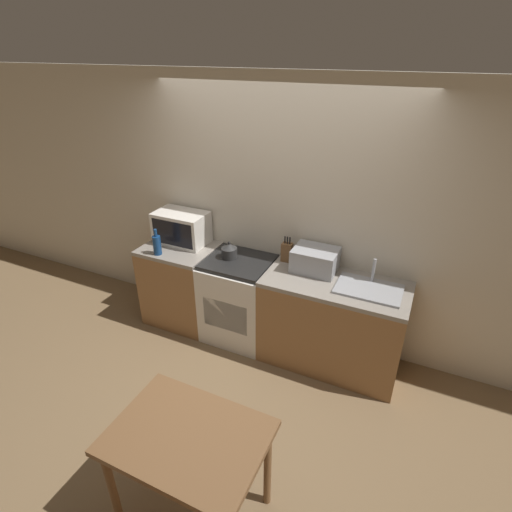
{
  "coord_description": "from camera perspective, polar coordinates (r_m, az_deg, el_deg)",
  "views": [
    {
      "loc": [
        1.34,
        -2.28,
        2.77
      ],
      "look_at": [
        -0.04,
        0.66,
        1.05
      ],
      "focal_mm": 28.0,
      "sensor_mm": 36.0,
      "label": 1
    }
  ],
  "objects": [
    {
      "name": "stove_range",
      "position": [
        4.16,
        -2.42,
        -6.13
      ],
      "size": [
        0.66,
        0.62,
        0.9
      ],
      "color": "silver",
      "rests_on": "ground_plane"
    },
    {
      "name": "bottle",
      "position": [
        4.11,
        -13.96,
        1.59
      ],
      "size": [
        0.08,
        0.08,
        0.27
      ],
      "color": "navy",
      "rests_on": "counter_left_run"
    },
    {
      "name": "microwave",
      "position": [
        4.29,
        -10.6,
        3.99
      ],
      "size": [
        0.55,
        0.34,
        0.34
      ],
      "color": "silver",
      "rests_on": "counter_left_run"
    },
    {
      "name": "dining_table",
      "position": [
        2.65,
        -9.61,
        -25.34
      ],
      "size": [
        0.92,
        0.66,
        0.77
      ],
      "color": "brown",
      "rests_on": "ground_plane"
    },
    {
      "name": "counter_right_run",
      "position": [
        3.88,
        10.76,
        -9.42
      ],
      "size": [
        1.3,
        0.62,
        0.9
      ],
      "color": "olive",
      "rests_on": "ground_plane"
    },
    {
      "name": "kettle",
      "position": [
        3.94,
        -3.84,
        0.75
      ],
      "size": [
        0.16,
        0.16,
        0.18
      ],
      "color": "#2D2D2D",
      "rests_on": "stove_range"
    },
    {
      "name": "counter_left_run",
      "position": [
        4.48,
        -10.46,
        -3.87
      ],
      "size": [
        0.74,
        0.62,
        0.9
      ],
      "color": "olive",
      "rests_on": "ground_plane"
    },
    {
      "name": "toaster_oven",
      "position": [
        3.74,
        8.43,
        -0.57
      ],
      "size": [
        0.41,
        0.31,
        0.22
      ],
      "color": "#999BA0",
      "rests_on": "counter_right_run"
    },
    {
      "name": "wall_back",
      "position": [
        3.93,
        3.25,
        5.84
      ],
      "size": [
        10.0,
        0.06,
        2.6
      ],
      "color": "beige",
      "rests_on": "ground_plane"
    },
    {
      "name": "sink_basin",
      "position": [
        3.59,
        15.84,
        -4.45
      ],
      "size": [
        0.56,
        0.37,
        0.24
      ],
      "color": "#999BA0",
      "rests_on": "counter_right_run"
    },
    {
      "name": "knife_block",
      "position": [
        3.88,
        4.44,
        0.59
      ],
      "size": [
        0.1,
        0.08,
        0.26
      ],
      "color": "brown",
      "rests_on": "counter_right_run"
    },
    {
      "name": "ground_plane",
      "position": [
        3.83,
        -3.87,
        -18.52
      ],
      "size": [
        16.0,
        16.0,
        0.0
      ],
      "primitive_type": "plane",
      "color": "brown"
    }
  ]
}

